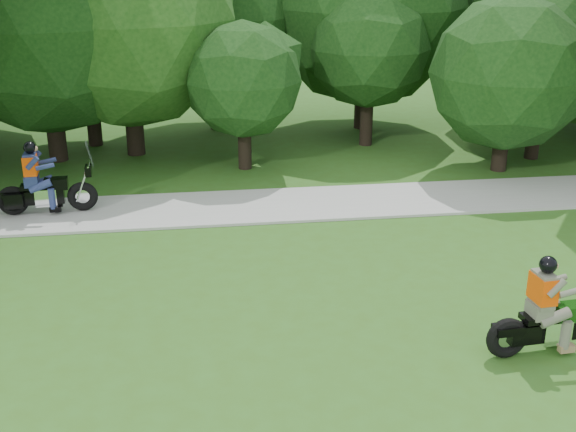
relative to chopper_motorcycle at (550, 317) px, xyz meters
name	(u,v)px	position (x,y,z in m)	size (l,w,h in m)	color
ground	(420,420)	(-2.30, -1.30, -0.56)	(100.00, 100.00, 0.00)	#315A19
walkway	(311,203)	(-2.30, 6.70, -0.53)	(60.00, 2.20, 0.06)	#A1A19C
tree_line	(282,15)	(-2.10, 13.35, 3.02)	(38.76, 12.65, 7.53)	black
chopper_motorcycle	(550,317)	(0.00, 0.00, 0.00)	(2.13, 0.60, 1.52)	black
touring_motorcycle	(40,188)	(-8.19, 6.81, 0.08)	(2.11, 0.67, 1.61)	black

